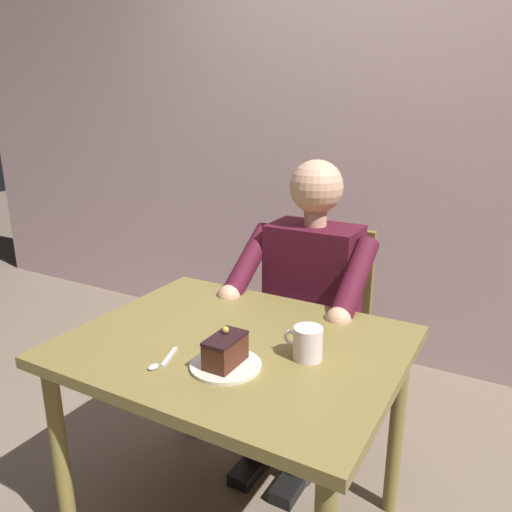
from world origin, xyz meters
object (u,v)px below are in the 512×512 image
(chair, at_px, (320,322))
(coffee_cup, at_px, (307,342))
(cake_slice, at_px, (225,350))
(dessert_spoon, at_px, (161,362))
(seated_person, at_px, (305,306))
(dining_table, at_px, (235,366))

(chair, relative_size, coffee_cup, 7.56)
(chair, bearing_deg, cake_slice, 94.09)
(chair, height_order, dessert_spoon, chair)
(seated_person, bearing_deg, cake_slice, 95.13)
(dining_table, relative_size, chair, 1.11)
(cake_slice, bearing_deg, coffee_cup, -138.69)
(dining_table, relative_size, coffee_cup, 8.41)
(coffee_cup, relative_size, dessert_spoon, 0.84)
(cake_slice, bearing_deg, chair, -85.91)
(chair, xyz_separation_m, coffee_cup, (-0.24, 0.70, 0.27))
(seated_person, bearing_deg, dining_table, 90.00)
(cake_slice, bearing_deg, dining_table, -67.54)
(cake_slice, relative_size, dessert_spoon, 0.92)
(dining_table, relative_size, cake_slice, 7.67)
(chair, height_order, seated_person, seated_person)
(coffee_cup, bearing_deg, chair, -71.16)
(seated_person, height_order, coffee_cup, seated_person)
(chair, distance_m, seated_person, 0.22)
(cake_slice, distance_m, coffee_cup, 0.24)
(cake_slice, xyz_separation_m, dessert_spoon, (0.17, 0.07, -0.05))
(coffee_cup, bearing_deg, dessert_spoon, 33.30)
(seated_person, distance_m, cake_slice, 0.69)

